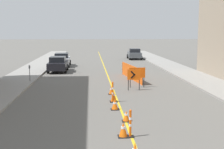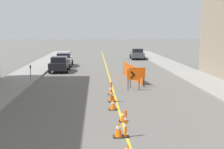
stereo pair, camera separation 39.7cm
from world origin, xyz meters
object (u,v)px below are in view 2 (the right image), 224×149
(traffic_cone_fourth, at_px, (113,105))
(delineator_post_front, at_px, (126,125))
(arrow_barricade_primary, at_px, (134,76))
(parked_car_curb_far, at_px, (137,54))
(traffic_cone_second, at_px, (118,130))
(parked_car_curb_near, at_px, (60,64))
(traffic_cone_farthest, at_px, (110,90))
(arrow_barricade_secondary, at_px, (137,74))
(parking_meter_far_curb, at_px, (30,70))
(traffic_cone_third, at_px, (123,116))
(traffic_cone_fifth, at_px, (112,96))
(delineator_post_rear, at_px, (111,93))
(parked_car_curb_mid, at_px, (64,60))

(traffic_cone_fourth, height_order, delineator_post_front, delineator_post_front)
(arrow_barricade_primary, relative_size, parked_car_curb_far, 0.34)
(traffic_cone_second, bearing_deg, delineator_post_front, -7.66)
(traffic_cone_fourth, distance_m, parked_car_curb_near, 16.66)
(traffic_cone_farthest, distance_m, arrow_barricade_secondary, 3.30)
(arrow_barricade_primary, bearing_deg, traffic_cone_fourth, -107.89)
(parking_meter_far_curb, bearing_deg, traffic_cone_third, -60.09)
(arrow_barricade_secondary, relative_size, parked_car_curb_near, 0.35)
(traffic_cone_third, xyz_separation_m, arrow_barricade_primary, (1.42, 7.62, 0.80))
(traffic_cone_fifth, relative_size, parked_car_curb_far, 0.15)
(delineator_post_rear, height_order, parked_car_curb_mid, parked_car_curb_mid)
(traffic_cone_third, bearing_deg, traffic_cone_second, -99.75)
(traffic_cone_third, height_order, delineator_post_front, delineator_post_front)
(delineator_post_rear, height_order, arrow_barricade_secondary, arrow_barricade_secondary)
(delineator_post_front, relative_size, parking_meter_far_curb, 0.87)
(delineator_post_rear, relative_size, parked_car_curb_mid, 0.28)
(delineator_post_rear, bearing_deg, parking_meter_far_curb, 129.84)
(traffic_cone_second, xyz_separation_m, traffic_cone_farthest, (0.08, 8.45, -0.03))
(traffic_cone_fourth, bearing_deg, parking_meter_far_curb, 124.06)
(delineator_post_front, relative_size, arrow_barricade_secondary, 0.75)
(traffic_cone_fifth, bearing_deg, delineator_post_front, -88.19)
(arrow_barricade_primary, xyz_separation_m, parked_car_curb_mid, (-6.48, 15.63, -0.26))
(parked_car_curb_far, bearing_deg, delineator_post_rear, -98.04)
(parking_meter_far_curb, bearing_deg, parked_car_curb_near, 76.38)
(arrow_barricade_primary, relative_size, parked_car_curb_mid, 0.35)
(traffic_cone_fourth, relative_size, traffic_cone_fifth, 0.85)
(parked_car_curb_near, bearing_deg, traffic_cone_fourth, -73.48)
(traffic_cone_fifth, distance_m, delineator_post_front, 6.31)
(traffic_cone_second, relative_size, parked_car_curb_far, 0.14)
(delineator_post_front, distance_m, parked_car_curb_mid, 25.92)
(parked_car_curb_mid, distance_m, parking_meter_far_curb, 11.82)
(traffic_cone_second, xyz_separation_m, arrow_barricade_primary, (1.79, 9.76, 0.76))
(delineator_post_front, relative_size, arrow_barricade_primary, 0.76)
(parked_car_curb_far, relative_size, parking_meter_far_curb, 3.37)
(traffic_cone_third, xyz_separation_m, parked_car_curb_near, (-5.02, 18.24, 0.54))
(traffic_cone_third, bearing_deg, parking_meter_far_curb, 119.91)
(traffic_cone_second, relative_size, traffic_cone_fourth, 1.09)
(delineator_post_front, distance_m, parking_meter_far_curb, 15.22)
(parked_car_curb_mid, relative_size, parking_meter_far_curb, 3.35)
(parked_car_curb_near, xyz_separation_m, parked_car_curb_mid, (-0.04, 5.02, 0.00))
(parked_car_curb_mid, bearing_deg, parked_car_curb_near, -91.33)
(traffic_cone_second, height_order, parked_car_curb_mid, parked_car_curb_mid)
(traffic_cone_second, relative_size, parking_meter_far_curb, 0.47)
(parked_car_curb_mid, bearing_deg, arrow_barricade_primary, -69.24)
(parked_car_curb_near, bearing_deg, parking_meter_far_curb, -103.36)
(parked_car_curb_mid, xyz_separation_m, parking_meter_far_curb, (-1.58, -11.71, 0.27))
(arrow_barricade_secondary, xyz_separation_m, parked_car_curb_far, (3.09, 23.33, -0.27))
(traffic_cone_third, distance_m, delineator_post_front, 2.19)
(delineator_post_rear, distance_m, parked_car_curb_mid, 19.82)
(traffic_cone_fourth, bearing_deg, arrow_barricade_primary, 71.65)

